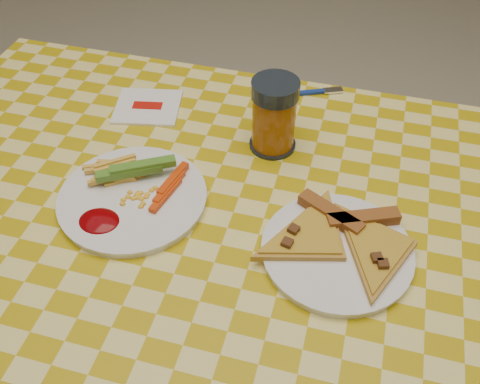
# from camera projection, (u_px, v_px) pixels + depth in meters

# --- Properties ---
(table) EXTENTS (1.28, 0.88, 0.76)m
(table) POSITION_uv_depth(u_px,v_px,m) (228.00, 257.00, 0.90)
(table) COLOR white
(table) RESTS_ON ground
(plate_left) EXTENTS (0.29, 0.29, 0.01)m
(plate_left) POSITION_uv_depth(u_px,v_px,m) (133.00, 199.00, 0.88)
(plate_left) COLOR white
(plate_left) RESTS_ON table
(plate_right) EXTENTS (0.26, 0.26, 0.01)m
(plate_right) POSITION_uv_depth(u_px,v_px,m) (337.00, 252.00, 0.81)
(plate_right) COLOR white
(plate_right) RESTS_ON table
(fries_veggies) EXTENTS (0.20, 0.18, 0.04)m
(fries_veggies) POSITION_uv_depth(u_px,v_px,m) (131.00, 184.00, 0.88)
(fries_veggies) COLOR #FAC24F
(fries_veggies) RESTS_ON plate_left
(pizza_slices) EXTENTS (0.32, 0.26, 0.02)m
(pizza_slices) POSITION_uv_depth(u_px,v_px,m) (342.00, 238.00, 0.81)
(pizza_slices) COLOR gold
(pizza_slices) RESTS_ON plate_right
(drink_glass) EXTENTS (0.09, 0.09, 0.14)m
(drink_glass) POSITION_uv_depth(u_px,v_px,m) (274.00, 116.00, 0.94)
(drink_glass) COLOR black
(drink_glass) RESTS_ON table
(napkin) EXTENTS (0.15, 0.14, 0.01)m
(napkin) POSITION_uv_depth(u_px,v_px,m) (148.00, 107.00, 1.07)
(napkin) COLOR white
(napkin) RESTS_ON table
(fork) EXTENTS (0.12, 0.06, 0.01)m
(fork) POSITION_uv_depth(u_px,v_px,m) (313.00, 92.00, 1.10)
(fork) COLOR navy
(fork) RESTS_ON table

